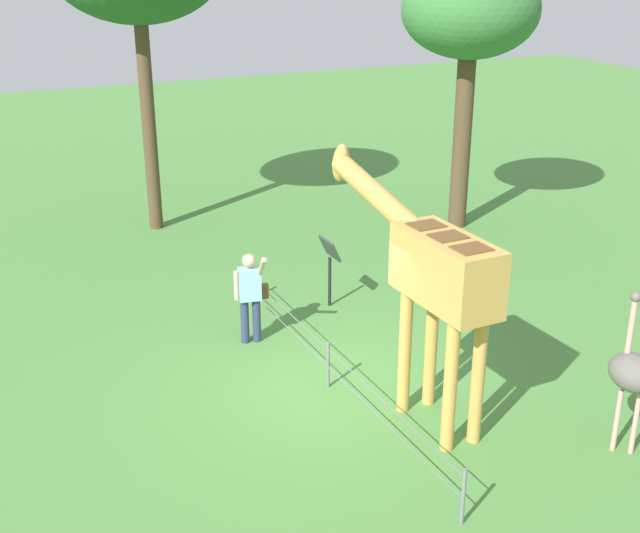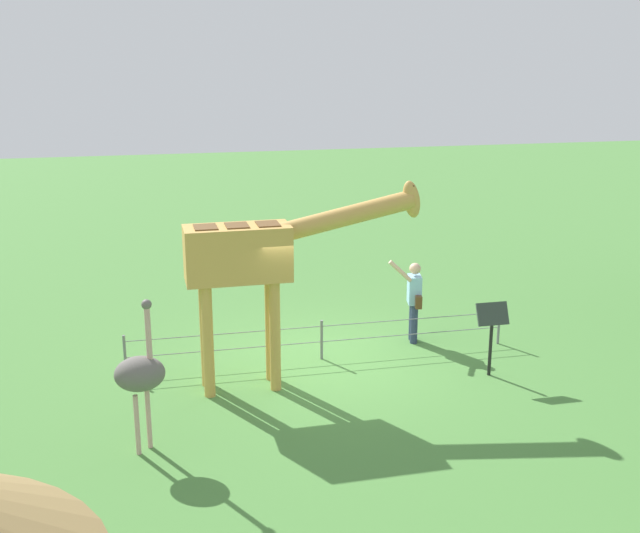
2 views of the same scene
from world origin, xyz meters
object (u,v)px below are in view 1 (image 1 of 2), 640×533
at_px(visitor, 251,293).
at_px(tree_east, 470,15).
at_px(ostrich, 633,373).
at_px(info_sign, 330,258).
at_px(giraffe, 430,268).

xyz_separation_m(visitor, tree_east, (3.61, -6.65, 3.94)).
distance_m(ostrich, info_sign, 6.07).
bearing_deg(giraffe, info_sign, -6.63).
relative_size(ostrich, info_sign, 1.70).
height_order(giraffe, tree_east, tree_east).
height_order(tree_east, info_sign, tree_east).
relative_size(giraffe, visitor, 2.37).
bearing_deg(info_sign, tree_east, -59.40).
bearing_deg(tree_east, giraffe, 142.16).
xyz_separation_m(giraffe, tree_east, (6.78, -5.27, 2.61)).
distance_m(giraffe, visitor, 3.71).
height_order(ostrich, tree_east, tree_east).
bearing_deg(visitor, ostrich, -147.74).
height_order(visitor, ostrich, ostrich).
bearing_deg(ostrich, visitor, 32.26).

